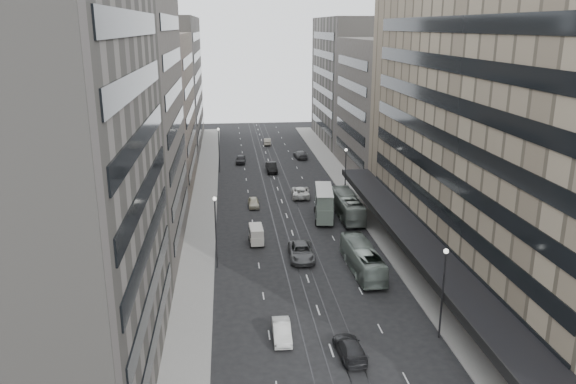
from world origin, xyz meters
name	(u,v)px	position (x,y,z in m)	size (l,w,h in m)	color
ground	(320,315)	(0.00, 0.00, 0.00)	(220.00, 220.00, 0.00)	black
sidewalk_right	(355,195)	(12.00, 37.50, 0.07)	(4.00, 125.00, 0.15)	gray
sidewalk_left	(204,200)	(-12.00, 37.50, 0.07)	(4.00, 125.00, 0.15)	gray
department_store	(513,138)	(21.45, 8.00, 14.95)	(19.20, 60.00, 30.00)	gray
building_right_mid	(391,107)	(21.50, 52.00, 12.00)	(15.00, 28.00, 24.00)	#4B4541
building_right_far	(355,81)	(21.50, 82.00, 14.00)	(15.00, 32.00, 28.00)	slate
building_left_a	(33,194)	(-21.50, -8.00, 15.00)	(15.00, 28.00, 30.00)	slate
building_left_b	(108,109)	(-21.50, 19.00, 17.00)	(15.00, 26.00, 34.00)	#4B4541
building_left_c	(143,113)	(-21.50, 46.00, 12.50)	(15.00, 28.00, 25.00)	#655C4F
building_left_d	(164,84)	(-21.50, 79.00, 14.00)	(15.00, 38.00, 28.00)	slate
lamp_right_near	(443,283)	(9.70, -5.00, 5.20)	(0.44, 0.44, 8.32)	#262628
lamp_right_far	(346,168)	(9.70, 35.00, 5.20)	(0.44, 0.44, 8.32)	#262628
lamp_left_near	(216,224)	(-9.70, 12.00, 5.20)	(0.44, 0.44, 8.32)	#262628
lamp_left_far	(219,145)	(-9.70, 55.00, 5.20)	(0.44, 0.44, 8.32)	#262628
bus_near	(362,259)	(6.26, 9.19, 1.52)	(2.56, 10.93, 3.04)	gray
bus_far	(347,206)	(8.50, 27.60, 1.66)	(2.78, 11.89, 3.31)	gray
double_decker	(324,203)	(5.02, 27.00, 2.38)	(3.33, 8.30, 4.41)	slate
panel_van	(256,234)	(-4.91, 18.74, 1.23)	(1.84, 3.59, 2.23)	silver
sedan_1	(282,331)	(-3.94, -3.71, 0.72)	(1.52, 4.37, 1.44)	white
sedan_2	(301,252)	(0.05, 13.45, 0.85)	(2.83, 6.14, 1.71)	#565658
sedan_3	(350,348)	(1.35, -6.93, 0.72)	(2.03, 4.99, 1.45)	#242426
sedan_4	(254,202)	(-4.49, 33.63, 0.69)	(1.62, 4.04, 1.38)	beige
sedan_5	(271,167)	(-0.12, 54.38, 0.86)	(1.82, 5.23, 1.72)	black
sedan_6	(301,192)	(3.20, 38.02, 0.81)	(2.68, 5.82, 1.62)	white
sedan_7	(300,154)	(6.69, 64.91, 0.78)	(2.18, 5.36, 1.56)	#4F4F51
sedan_8	(241,159)	(-5.60, 61.88, 0.79)	(1.85, 4.61, 1.57)	#232426
sedan_9	(267,141)	(1.01, 79.36, 0.73)	(1.55, 4.46, 1.47)	#A9A08C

